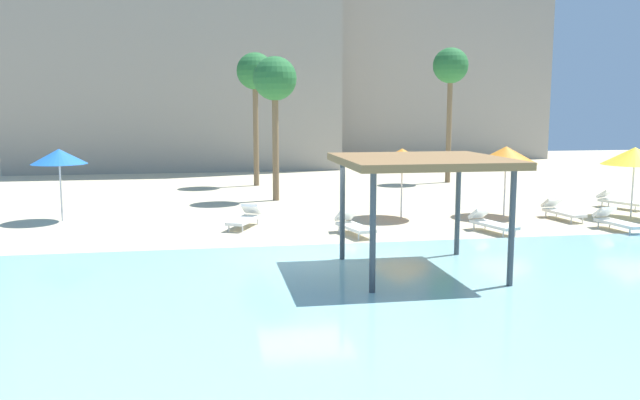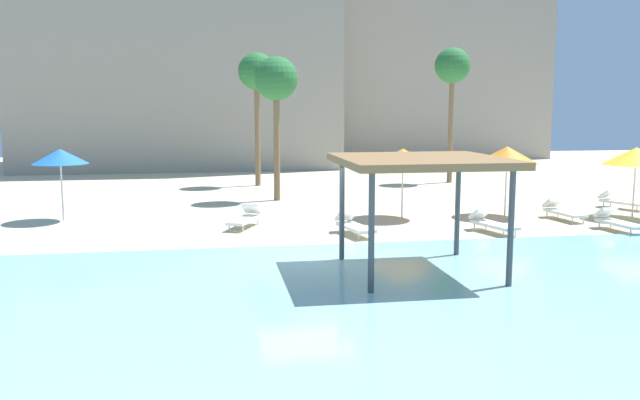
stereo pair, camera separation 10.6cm
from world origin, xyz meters
The scene contains 18 objects.
ground_plane centered at (0.00, 0.00, 0.00)m, with size 80.00×80.00×0.00m, color beige.
lagoon_water centered at (0.00, -5.25, 0.02)m, with size 44.00×13.50×0.04m, color #8CC6CC.
shade_pavilion centered at (2.56, -2.08, 2.68)m, with size 3.93×3.93×2.88m.
beach_umbrella_yellow_0 centered at (13.04, 4.56, 2.29)m, with size 2.37×2.37×2.62m.
beach_umbrella_orange_1 centered at (4.49, 5.83, 2.26)m, with size 2.31×2.31×2.58m.
beach_umbrella_orange_2 centered at (8.46, 5.61, 2.32)m, with size 2.30×2.30×2.64m.
beach_umbrella_blue_3 centered at (-7.77, 7.28, 2.34)m, with size 1.95×1.95×2.61m.
lounge_chair_0 centered at (10.82, 2.20, 0.33)m, with size 0.84×1.96×0.74m.
lounge_chair_1 centered at (13.89, 6.61, 0.33)m, with size 1.32×1.98×0.74m.
lounge_chair_3 centered at (6.58, 2.65, 0.33)m, with size 1.09×1.99×0.74m.
lounge_chair_4 centered at (10.19, 4.56, 0.33)m, with size 0.84×1.96×0.74m.
lounge_chair_5 centered at (2.02, 2.99, 0.33)m, with size 1.02×1.98×0.74m.
lounge_chair_6 centered at (-1.32, 4.95, 0.33)m, with size 1.34×1.97×0.74m.
palm_tree_0 centered at (-0.03, 16.97, 5.74)m, with size 1.90×1.90×6.88m.
palm_tree_2 centered at (0.40, 11.28, 5.16)m, with size 1.90×1.90×6.26m.
palm_tree_3 centered at (10.42, 16.66, 6.09)m, with size 1.90×1.90×7.26m.
hotel_block_0 centered at (-4.34, 30.45, 10.94)m, with size 20.93×11.92×21.88m, color #9E9384.
hotel_block_1 centered at (12.95, 35.72, 10.21)m, with size 22.68×9.41×20.41m, color #9E9384.
Camera 2 is at (-2.45, -17.20, 4.06)m, focal length 36.60 mm.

